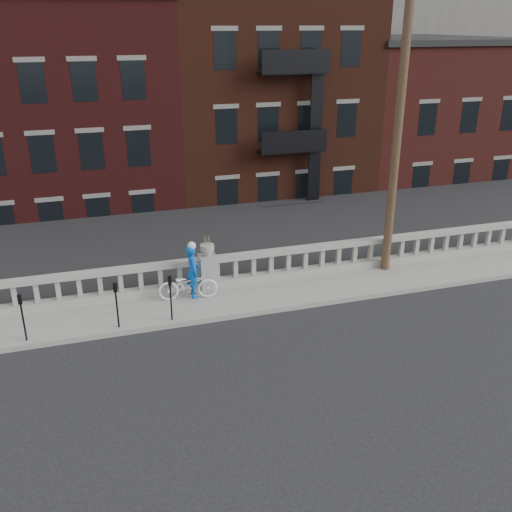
{
  "coord_description": "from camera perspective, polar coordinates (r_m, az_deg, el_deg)",
  "views": [
    {
      "loc": [
        -3.47,
        -12.42,
        8.08
      ],
      "look_at": [
        1.38,
        3.2,
        1.37
      ],
      "focal_mm": 40.0,
      "sensor_mm": 36.0,
      "label": 1
    }
  ],
  "objects": [
    {
      "name": "parking_meter_b",
      "position": [
        16.21,
        -13.8,
        -4.3
      ],
      "size": [
        0.1,
        0.09,
        1.36
      ],
      "color": "black",
      "rests_on": "sidewalk"
    },
    {
      "name": "ground",
      "position": [
        15.22,
        -1.4,
        -9.76
      ],
      "size": [
        120.0,
        120.0,
        0.0
      ],
      "primitive_type": "plane",
      "color": "black",
      "rests_on": "ground"
    },
    {
      "name": "cyclist",
      "position": [
        17.63,
        -6.34,
        -1.5
      ],
      "size": [
        0.42,
        0.63,
        1.7
      ],
      "primitive_type": "imported",
      "rotation": [
        0.0,
        0.0,
        1.55
      ],
      "color": "blue",
      "rests_on": "sidewalk"
    },
    {
      "name": "balustrade",
      "position": [
        18.31,
        -4.82,
        -1.74
      ],
      "size": [
        28.0,
        0.34,
        1.03
      ],
      "color": "gray",
      "rests_on": "sidewalk"
    },
    {
      "name": "parking_meter_c",
      "position": [
        16.32,
        -8.55,
        -3.68
      ],
      "size": [
        0.1,
        0.09,
        1.36
      ],
      "color": "black",
      "rests_on": "sidewalk"
    },
    {
      "name": "parking_meter_a",
      "position": [
        16.32,
        -22.36,
        -5.24
      ],
      "size": [
        0.1,
        0.09,
        1.36
      ],
      "color": "black",
      "rests_on": "sidewalk"
    },
    {
      "name": "planter_pedestal",
      "position": [
        18.24,
        -4.84,
        -1.19
      ],
      "size": [
        0.55,
        0.55,
        1.76
      ],
      "color": "gray",
      "rests_on": "sidewalk"
    },
    {
      "name": "lower_level",
      "position": [
        36.1,
        -10.93,
        13.25
      ],
      "size": [
        80.0,
        44.0,
        20.8
      ],
      "color": "#605E59",
      "rests_on": "ground"
    },
    {
      "name": "bicycle",
      "position": [
        17.63,
        -6.81,
        -2.85
      ],
      "size": [
        1.88,
        0.85,
        0.96
      ],
      "primitive_type": "imported",
      "rotation": [
        0.0,
        0.0,
        1.45
      ],
      "color": "white",
      "rests_on": "sidewalk"
    },
    {
      "name": "utility_pole",
      "position": [
        18.93,
        14.08,
        13.03
      ],
      "size": [
        1.6,
        0.28,
        10.0
      ],
      "color": "#422D1E",
      "rests_on": "sidewalk"
    },
    {
      "name": "sidewalk",
      "position": [
        17.72,
        -4.08,
        -4.61
      ],
      "size": [
        32.0,
        2.2,
        0.15
      ],
      "primitive_type": "cube",
      "color": "gray",
      "rests_on": "ground"
    }
  ]
}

